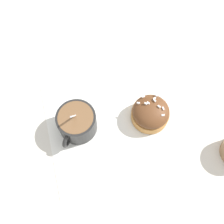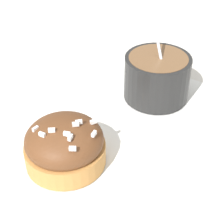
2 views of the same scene
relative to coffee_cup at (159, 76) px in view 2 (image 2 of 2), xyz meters
name	(u,v)px [view 2 (image 2 of 2)]	position (x,y,z in m)	size (l,w,h in m)	color
ground_plane	(116,127)	(-0.09, 0.00, -0.04)	(3.00, 3.00, 0.00)	silver
paper_napkin	(116,126)	(-0.09, 0.00, -0.03)	(0.34, 0.33, 0.00)	white
coffee_cup	(159,76)	(0.00, 0.00, 0.00)	(0.09, 0.10, 0.09)	black
frosted_pastry	(67,146)	(-0.17, 0.00, -0.01)	(0.09, 0.09, 0.06)	#C18442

